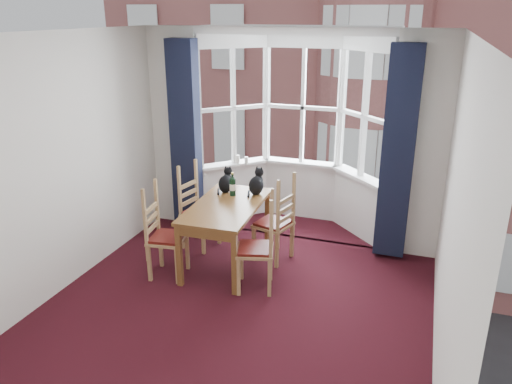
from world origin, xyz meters
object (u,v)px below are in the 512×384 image
at_px(chair_right_near, 263,250).
at_px(candle_tall, 238,159).
at_px(dining_table, 226,212).
at_px(chair_right_far, 279,226).
at_px(chair_left_far, 195,212).
at_px(cat_left, 226,182).
at_px(cat_right, 257,184).
at_px(candle_short, 246,160).
at_px(chair_left_near, 160,238).
at_px(wine_bottle, 233,186).

relative_size(chair_right_near, candle_tall, 7.47).
bearing_deg(dining_table, chair_right_far, 25.80).
bearing_deg(chair_right_far, chair_left_far, 176.51).
bearing_deg(chair_right_far, chair_right_near, -88.35).
xyz_separation_m(dining_table, chair_left_far, (-0.61, 0.36, -0.22)).
bearing_deg(cat_left, cat_right, 7.52).
bearing_deg(candle_short, chair_right_near, -64.58).
relative_size(chair_left_near, chair_left_far, 1.00).
bearing_deg(cat_left, chair_right_near, -46.65).
xyz_separation_m(chair_right_far, cat_right, (-0.36, 0.18, 0.45)).
distance_m(chair_left_near, chair_left_far, 0.87).
bearing_deg(chair_left_near, candle_tall, 82.87).
height_order(dining_table, chair_left_far, chair_left_far).
xyz_separation_m(chair_right_near, wine_bottle, (-0.65, 0.73, 0.45)).
height_order(dining_table, wine_bottle, wine_bottle).
bearing_deg(chair_left_far, cat_left, 7.56).
relative_size(chair_left_near, chair_right_near, 1.00).
height_order(chair_left_near, wine_bottle, wine_bottle).
height_order(chair_right_far, cat_right, cat_right).
relative_size(chair_left_far, chair_right_far, 1.00).
bearing_deg(wine_bottle, chair_right_far, -2.63).
bearing_deg(chair_right_near, chair_left_far, 147.63).
xyz_separation_m(chair_left_far, candle_tall, (0.21, 1.04, 0.46)).
distance_m(dining_table, wine_bottle, 0.39).
height_order(chair_left_near, cat_right, cat_right).
bearing_deg(candle_short, cat_right, -62.95).
bearing_deg(cat_left, dining_table, -67.31).
relative_size(chair_right_near, chair_right_far, 1.00).
distance_m(chair_left_far, candle_short, 1.21).
height_order(dining_table, cat_left, cat_left).
relative_size(chair_left_far, wine_bottle, 3.05).
xyz_separation_m(chair_left_far, chair_right_near, (1.22, -0.77, 0.00)).
xyz_separation_m(chair_left_far, wine_bottle, (0.57, -0.04, 0.45)).
bearing_deg(cat_left, candle_short, 95.34).
bearing_deg(cat_right, cat_left, -172.48).
distance_m(cat_left, wine_bottle, 0.17).
xyz_separation_m(chair_left_near, cat_right, (0.86, 0.98, 0.45)).
bearing_deg(cat_right, chair_right_near, -66.42).
height_order(chair_right_near, chair_right_far, same).
bearing_deg(wine_bottle, chair_left_far, 175.56).
bearing_deg(wine_bottle, cat_left, 142.71).
height_order(chair_right_near, candle_short, candle_short).
distance_m(chair_left_near, wine_bottle, 1.11).
relative_size(chair_left_near, chair_right_far, 1.00).
xyz_separation_m(chair_left_far, cat_right, (0.83, 0.11, 0.45)).
xyz_separation_m(cat_left, wine_bottle, (0.13, -0.10, 0.00)).
bearing_deg(chair_left_far, chair_left_near, -91.78).
distance_m(chair_left_near, chair_right_near, 1.25).
height_order(chair_left_near, chair_right_far, same).
bearing_deg(cat_right, wine_bottle, -149.72).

